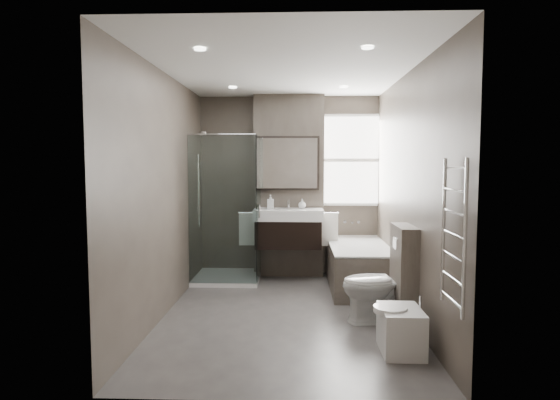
{
  "coord_description": "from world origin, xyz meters",
  "views": [
    {
      "loc": [
        0.12,
        -4.98,
        1.64
      ],
      "look_at": [
        -0.07,
        0.15,
        1.23
      ],
      "focal_mm": 30.0,
      "sensor_mm": 36.0,
      "label": 1
    }
  ],
  "objects_px": {
    "bathtub": "(358,264)",
    "toilet": "(380,285)",
    "vanity": "(288,228)",
    "bidet": "(400,329)"
  },
  "relations": [
    {
      "from": "bathtub",
      "to": "toilet",
      "type": "bearing_deg",
      "value": -88.07
    },
    {
      "from": "bathtub",
      "to": "toilet",
      "type": "distance_m",
      "value": 1.34
    },
    {
      "from": "vanity",
      "to": "toilet",
      "type": "relative_size",
      "value": 1.22
    },
    {
      "from": "vanity",
      "to": "bathtub",
      "type": "bearing_deg",
      "value": -19.37
    },
    {
      "from": "bathtub",
      "to": "bidet",
      "type": "xyz_separation_m",
      "value": [
        0.09,
        -2.12,
        -0.11
      ]
    },
    {
      "from": "bathtub",
      "to": "toilet",
      "type": "relative_size",
      "value": 2.05
    },
    {
      "from": "vanity",
      "to": "toilet",
      "type": "height_order",
      "value": "vanity"
    },
    {
      "from": "toilet",
      "to": "bidet",
      "type": "bearing_deg",
      "value": -3.73
    },
    {
      "from": "vanity",
      "to": "bathtub",
      "type": "distance_m",
      "value": 1.07
    },
    {
      "from": "vanity",
      "to": "bathtub",
      "type": "xyz_separation_m",
      "value": [
        0.92,
        -0.33,
        -0.43
      ]
    }
  ]
}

